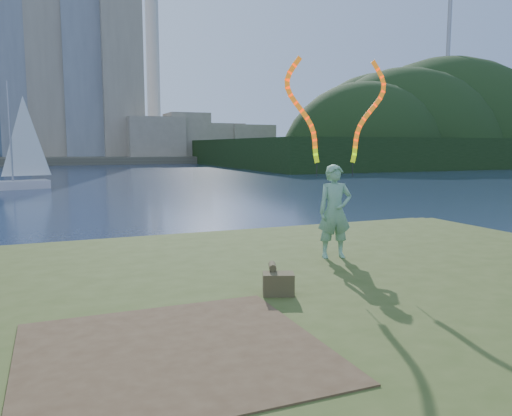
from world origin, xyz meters
name	(u,v)px	position (x,y,z in m)	size (l,w,h in m)	color
ground	(252,309)	(0.00, 0.00, 0.00)	(320.00, 320.00, 0.00)	#17233B
grassy_knoll	(312,335)	(0.00, -2.30, 0.34)	(20.00, 18.00, 0.80)	#3B4B1A
dirt_patch	(173,351)	(-2.20, -3.20, 0.81)	(3.20, 3.00, 0.02)	#47331E
far_shore	(69,159)	(0.00, 95.00, 0.60)	(320.00, 40.00, 1.20)	#4B4637
wooded_hill	(441,163)	(59.57, 59.96, 0.16)	(78.00, 50.00, 63.00)	black
woman_with_ribbons	(335,188)	(1.83, 0.16, 2.19)	(2.09, 0.65, 4.21)	#1D6B3B
canvas_bag	(278,283)	(-0.27, -1.71, 0.98)	(0.54, 0.61, 0.44)	#443E22
sailboat	(16,171)	(-5.58, 30.24, 1.28)	(4.94, 2.69, 7.46)	silver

